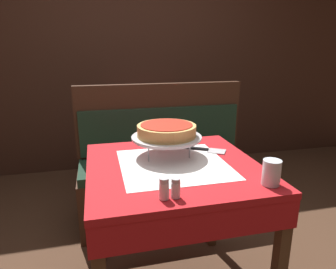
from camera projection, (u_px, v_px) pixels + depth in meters
The scene contains 11 objects.
dining_table_front at pixel (173, 183), 1.48m from camera, with size 0.82×0.82×0.78m.
dining_table_rear at pixel (150, 115), 3.00m from camera, with size 0.63×0.63×0.78m.
booth_bench at pixel (166, 179), 2.36m from camera, with size 1.32×0.46×1.06m.
back_wall_panel at pixel (126, 59), 3.21m from camera, with size 6.00×0.04×2.40m, color #3D2319.
pizza_pan_stand at pixel (167, 138), 1.53m from camera, with size 0.36×0.36×0.11m.
deep_dish_pizza at pixel (167, 130), 1.52m from camera, with size 0.30×0.30×0.06m.
pizza_server at pixel (201, 149), 1.64m from camera, with size 0.27×0.19×0.01m.
water_glass_near at pixel (271, 172), 1.21m from camera, with size 0.07×0.07×0.11m.
salt_shaker at pixel (164, 189), 1.10m from camera, with size 0.04×0.04×0.08m.
pepper_shaker at pixel (176, 188), 1.11m from camera, with size 0.04×0.04×0.08m.
condiment_caddy at pixel (143, 102), 2.87m from camera, with size 0.12×0.12×0.15m.
Camera 1 is at (-0.35, -1.31, 1.32)m, focal length 32.00 mm.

